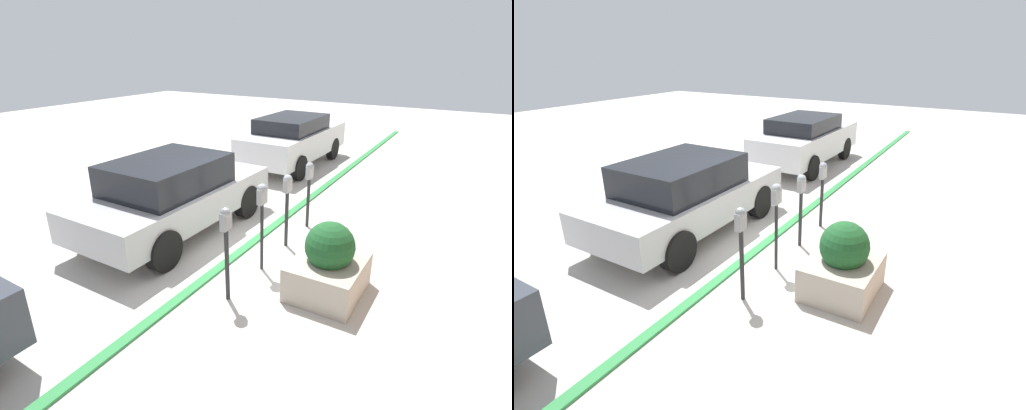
% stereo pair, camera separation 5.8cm
% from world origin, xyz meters
% --- Properties ---
extents(ground_plane, '(40.00, 40.00, 0.00)m').
position_xyz_m(ground_plane, '(0.00, 0.00, 0.00)').
color(ground_plane, beige).
extents(curb_strip, '(24.50, 0.16, 0.04)m').
position_xyz_m(curb_strip, '(0.00, 0.08, 0.02)').
color(curb_strip, '#338C47').
rests_on(curb_strip, ground_plane).
extents(parking_meter_nearest, '(0.17, 0.15, 1.43)m').
position_xyz_m(parking_meter_nearest, '(-1.41, -0.51, 1.01)').
color(parking_meter_nearest, '#232326').
rests_on(parking_meter_nearest, ground_plane).
extents(parking_meter_second, '(0.19, 0.16, 1.48)m').
position_xyz_m(parking_meter_second, '(-0.44, -0.52, 1.12)').
color(parking_meter_second, '#232326').
rests_on(parking_meter_second, ground_plane).
extents(parking_meter_middle, '(0.19, 0.16, 1.36)m').
position_xyz_m(parking_meter_middle, '(0.51, -0.49, 0.99)').
color(parking_meter_middle, '#232326').
rests_on(parking_meter_middle, ground_plane).
extents(parking_meter_fourth, '(0.19, 0.16, 1.34)m').
position_xyz_m(parking_meter_fourth, '(1.47, -0.49, 0.97)').
color(parking_meter_fourth, '#232326').
rests_on(parking_meter_fourth, ground_plane).
extents(planter_box, '(1.16, 0.98, 1.13)m').
position_xyz_m(planter_box, '(-0.53, -1.68, 0.46)').
color(planter_box, '#B2A899').
rests_on(planter_box, ground_plane).
extents(parked_car_middle, '(4.11, 1.90, 1.49)m').
position_xyz_m(parked_car_middle, '(-0.03, 1.68, 0.78)').
color(parked_car_middle, '#B7B7BC').
rests_on(parked_car_middle, ground_plane).
extents(parked_car_rear, '(4.18, 1.79, 1.50)m').
position_xyz_m(parked_car_rear, '(5.41, 1.72, 0.80)').
color(parked_car_rear, silver).
rests_on(parked_car_rear, ground_plane).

